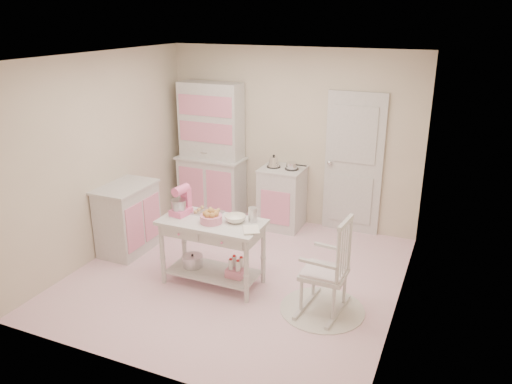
{
  "coord_description": "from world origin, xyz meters",
  "views": [
    {
      "loc": [
        2.36,
        -4.88,
        3.05
      ],
      "look_at": [
        0.15,
        0.23,
        1.03
      ],
      "focal_mm": 35.0,
      "sensor_mm": 36.0,
      "label": 1
    }
  ],
  "objects_px": {
    "base_cabinet": "(128,218)",
    "rocking_chair": "(324,265)",
    "bread_basket": "(211,219)",
    "stand_mixer": "(180,201)",
    "work_table": "(213,252)",
    "hutch": "(211,150)",
    "stove": "(282,198)"
  },
  "relations": [
    {
      "from": "base_cabinet",
      "to": "stand_mixer",
      "type": "xyz_separation_m",
      "value": [
        1.03,
        -0.3,
        0.51
      ]
    },
    {
      "from": "stand_mixer",
      "to": "bread_basket",
      "type": "bearing_deg",
      "value": -1.1
    },
    {
      "from": "stand_mixer",
      "to": "bread_basket",
      "type": "relative_size",
      "value": 1.36
    },
    {
      "from": "hutch",
      "to": "work_table",
      "type": "distance_m",
      "value": 2.28
    },
    {
      "from": "stand_mixer",
      "to": "work_table",
      "type": "bearing_deg",
      "value": 5.21
    },
    {
      "from": "hutch",
      "to": "base_cabinet",
      "type": "xyz_separation_m",
      "value": [
        -0.41,
        -1.61,
        -0.58
      ]
    },
    {
      "from": "stove",
      "to": "base_cabinet",
      "type": "xyz_separation_m",
      "value": [
        -1.61,
        -1.56,
        0.0
      ]
    },
    {
      "from": "stove",
      "to": "bread_basket",
      "type": "distance_m",
      "value": 1.97
    },
    {
      "from": "base_cabinet",
      "to": "stand_mixer",
      "type": "relative_size",
      "value": 2.71
    },
    {
      "from": "hutch",
      "to": "stand_mixer",
      "type": "height_order",
      "value": "hutch"
    },
    {
      "from": "stand_mixer",
      "to": "bread_basket",
      "type": "xyz_separation_m",
      "value": [
        0.44,
        -0.07,
        -0.12
      ]
    },
    {
      "from": "stand_mixer",
      "to": "hutch",
      "type": "bearing_deg",
      "value": 115.96
    },
    {
      "from": "hutch",
      "to": "rocking_chair",
      "type": "xyz_separation_m",
      "value": [
        2.4,
        -1.98,
        -0.49
      ]
    },
    {
      "from": "work_table",
      "to": "bread_basket",
      "type": "relative_size",
      "value": 4.8
    },
    {
      "from": "rocking_chair",
      "to": "bread_basket",
      "type": "height_order",
      "value": "rocking_chair"
    },
    {
      "from": "stove",
      "to": "stand_mixer",
      "type": "bearing_deg",
      "value": -107.27
    },
    {
      "from": "bread_basket",
      "to": "stand_mixer",
      "type": "bearing_deg",
      "value": 170.96
    },
    {
      "from": "base_cabinet",
      "to": "stand_mixer",
      "type": "distance_m",
      "value": 1.19
    },
    {
      "from": "hutch",
      "to": "work_table",
      "type": "bearing_deg",
      "value": -61.65
    },
    {
      "from": "stove",
      "to": "hutch",
      "type": "bearing_deg",
      "value": 177.61
    },
    {
      "from": "stove",
      "to": "rocking_chair",
      "type": "distance_m",
      "value": 2.28
    },
    {
      "from": "base_cabinet",
      "to": "rocking_chair",
      "type": "distance_m",
      "value": 2.83
    },
    {
      "from": "base_cabinet",
      "to": "bread_basket",
      "type": "relative_size",
      "value": 3.68
    },
    {
      "from": "stove",
      "to": "bread_basket",
      "type": "xyz_separation_m",
      "value": [
        -0.14,
        -1.93,
        0.39
      ]
    },
    {
      "from": "stand_mixer",
      "to": "base_cabinet",
      "type": "bearing_deg",
      "value": 171.52
    },
    {
      "from": "work_table",
      "to": "rocking_chair",
      "type": "bearing_deg",
      "value": -2.22
    },
    {
      "from": "stove",
      "to": "bread_basket",
      "type": "bearing_deg",
      "value": -94.1
    },
    {
      "from": "work_table",
      "to": "bread_basket",
      "type": "xyz_separation_m",
      "value": [
        0.02,
        -0.05,
        0.45
      ]
    },
    {
      "from": "rocking_chair",
      "to": "stove",
      "type": "bearing_deg",
      "value": 127.05
    },
    {
      "from": "rocking_chair",
      "to": "bread_basket",
      "type": "relative_size",
      "value": 4.4
    },
    {
      "from": "stove",
      "to": "work_table",
      "type": "xyz_separation_m",
      "value": [
        -0.16,
        -1.88,
        -0.06
      ]
    },
    {
      "from": "work_table",
      "to": "stand_mixer",
      "type": "distance_m",
      "value": 0.71
    }
  ]
}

